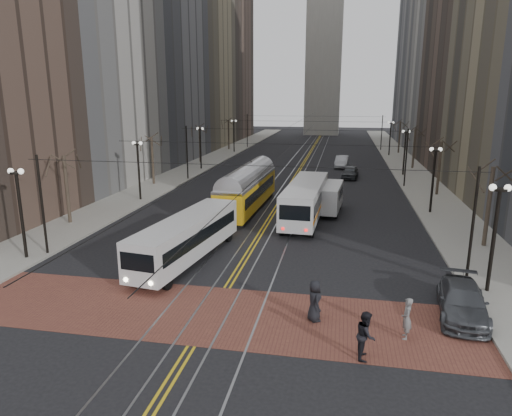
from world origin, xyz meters
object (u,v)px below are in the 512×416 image
at_px(rear_bus, 305,201).
at_px(sedan_silver, 342,162).
at_px(transit_bus, 187,239).
at_px(pedestrian_a, 314,301).
at_px(sedan_grey, 350,172).
at_px(pedestrian_c, 366,335).
at_px(sedan_parked, 462,301).
at_px(cargo_van, 327,199).
at_px(streetcar, 248,192).
at_px(pedestrian_b, 407,318).

height_order(rear_bus, sedan_silver, rear_bus).
xyz_separation_m(transit_bus, pedestrian_a, (8.38, -6.50, -0.40)).
height_order(sedan_grey, sedan_silver, sedan_silver).
distance_m(pedestrian_a, pedestrian_c, 3.52).
bearing_deg(pedestrian_c, sedan_parked, -41.91).
bearing_deg(sedan_parked, transit_bus, 170.06).
distance_m(rear_bus, cargo_van, 3.18).
bearing_deg(cargo_van, streetcar, -175.08).
height_order(sedan_silver, pedestrian_a, pedestrian_a).
height_order(transit_bus, pedestrian_b, transit_bus).
distance_m(streetcar, sedan_silver, 28.35).
relative_size(streetcar, pedestrian_b, 7.32).
height_order(streetcar, pedestrian_c, streetcar).
xyz_separation_m(transit_bus, rear_bus, (6.48, 11.19, 0.17)).
xyz_separation_m(transit_bus, cargo_van, (8.22, 13.85, -0.12)).
bearing_deg(rear_bus, streetcar, 157.39).
bearing_deg(sedan_grey, transit_bus, -101.97).
bearing_deg(streetcar, pedestrian_c, -65.32).
bearing_deg(pedestrian_c, cargo_van, 9.82).
relative_size(pedestrian_a, pedestrian_b, 1.07).
xyz_separation_m(sedan_grey, pedestrian_a, (-2.02, -38.42, 0.20)).
bearing_deg(transit_bus, pedestrian_b, -22.84).
xyz_separation_m(pedestrian_a, pedestrian_b, (3.98, -0.87, -0.06)).
bearing_deg(pedestrian_a, pedestrian_b, -124.73).
xyz_separation_m(streetcar, rear_bus, (5.48, -2.59, -0.02)).
relative_size(sedan_grey, pedestrian_a, 2.37).
bearing_deg(cargo_van, pedestrian_a, -85.14).
distance_m(transit_bus, pedestrian_b, 14.40).
height_order(streetcar, sedan_parked, streetcar).
height_order(cargo_van, pedestrian_a, cargo_van).
bearing_deg(sedan_grey, sedan_parked, -76.42).
bearing_deg(pedestrian_b, sedan_grey, -173.54).
distance_m(rear_bus, sedan_parked, 18.19).
relative_size(transit_bus, pedestrian_b, 6.06).
height_order(streetcar, sedan_grey, streetcar).
xyz_separation_m(sedan_silver, sedan_parked, (5.92, -45.62, -0.09)).
height_order(transit_bus, sedan_silver, transit_bus).
distance_m(transit_bus, rear_bus, 12.94).
bearing_deg(sedan_grey, pedestrian_a, -86.92).
distance_m(cargo_van, pedestrian_c, 23.21).
relative_size(cargo_van, pedestrian_c, 2.92).
distance_m(rear_bus, pedestrian_a, 17.80).
relative_size(rear_bus, pedestrian_c, 6.05).
xyz_separation_m(transit_bus, pedestrian_c, (10.58, -9.24, -0.39)).
relative_size(streetcar, pedestrian_c, 6.81).
relative_size(streetcar, sedan_parked, 2.62).
relative_size(transit_bus, sedan_parked, 2.17).
relative_size(rear_bus, cargo_van, 2.07).
bearing_deg(sedan_parked, streetcar, 134.88).
distance_m(streetcar, rear_bus, 6.06).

